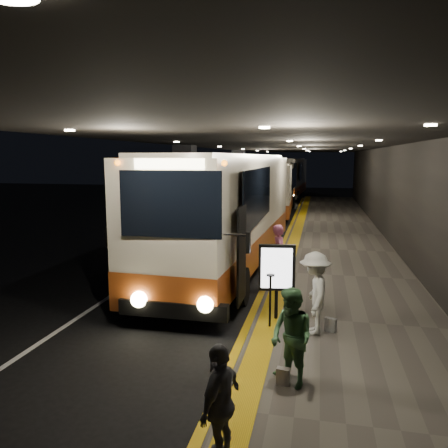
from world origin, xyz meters
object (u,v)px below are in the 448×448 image
(coach_second, at_px, (275,190))
(info_sign, at_px, (277,269))
(coach_third, at_px, (289,179))
(stanchion_post, at_px, (270,301))
(passenger_boarding, at_px, (279,255))
(passenger_waiting_grey, at_px, (220,403))
(passenger_waiting_white, at_px, (315,293))
(passenger_waiting_green, at_px, (292,337))
(coach_main, at_px, (229,216))
(bag_polka, at_px, (331,325))
(bag_plain, at_px, (283,376))

(coach_second, height_order, info_sign, coach_second)
(coach_third, distance_m, stanchion_post, 33.89)
(passenger_boarding, height_order, stanchion_post, passenger_boarding)
(passenger_waiting_grey, distance_m, stanchion_post, 4.48)
(passenger_waiting_white, bearing_deg, passenger_waiting_green, -12.47)
(coach_second, distance_m, coach_third, 12.90)
(coach_main, bearing_deg, coach_third, 92.11)
(passenger_waiting_green, height_order, passenger_waiting_grey, passenger_waiting_green)
(info_sign, bearing_deg, coach_second, 87.10)
(passenger_waiting_green, distance_m, info_sign, 3.01)
(passenger_boarding, bearing_deg, bag_polka, -165.35)
(passenger_waiting_white, distance_m, passenger_waiting_grey, 4.47)
(bag_plain, distance_m, info_sign, 3.17)
(bag_polka, relative_size, bag_plain, 1.10)
(coach_second, relative_size, passenger_boarding, 6.12)
(passenger_waiting_grey, height_order, info_sign, info_sign)
(coach_main, height_order, bag_polka, coach_main)
(coach_third, bearing_deg, passenger_waiting_grey, -84.39)
(coach_second, relative_size, passenger_waiting_green, 6.69)
(info_sign, bearing_deg, coach_third, 84.86)
(coach_main, bearing_deg, coach_second, 91.92)
(passenger_waiting_grey, bearing_deg, stanchion_post, -166.50)
(bag_polka, bearing_deg, passenger_boarding, 112.93)
(bag_plain, bearing_deg, bag_polka, 71.50)
(passenger_waiting_green, bearing_deg, bag_polka, 120.46)
(coach_third, height_order, passenger_waiting_white, coach_third)
(passenger_waiting_grey, relative_size, info_sign, 0.86)
(passenger_waiting_white, bearing_deg, coach_third, -179.02)
(passenger_waiting_green, height_order, bag_polka, passenger_waiting_green)
(passenger_waiting_grey, bearing_deg, bag_plain, 178.17)
(coach_third, bearing_deg, coach_second, -87.19)
(coach_second, height_order, bag_plain, coach_second)
(bag_plain, height_order, info_sign, info_sign)
(bag_polka, xyz_separation_m, bag_plain, (-0.82, -2.46, -0.01))
(passenger_waiting_grey, bearing_deg, bag_polka, 177.22)
(coach_main, bearing_deg, bag_polka, -56.15)
(stanchion_post, bearing_deg, info_sign, 80.48)
(coach_main, height_order, passenger_waiting_white, coach_main)
(bag_plain, bearing_deg, coach_third, 93.94)
(passenger_waiting_green, bearing_deg, passenger_boarding, 143.68)
(info_sign, height_order, stanchion_post, info_sign)
(passenger_waiting_grey, height_order, stanchion_post, passenger_waiting_grey)
(coach_second, height_order, passenger_boarding, coach_second)
(passenger_waiting_grey, xyz_separation_m, bag_polka, (1.43, 4.49, -0.62))
(coach_second, distance_m, passenger_waiting_white, 21.26)
(coach_main, bearing_deg, passenger_waiting_white, -59.54)
(bag_plain, bearing_deg, info_sign, 97.94)
(coach_second, bearing_deg, passenger_waiting_grey, -87.94)
(info_sign, bearing_deg, bag_polka, -30.93)
(passenger_waiting_white, bearing_deg, stanchion_post, -102.01)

